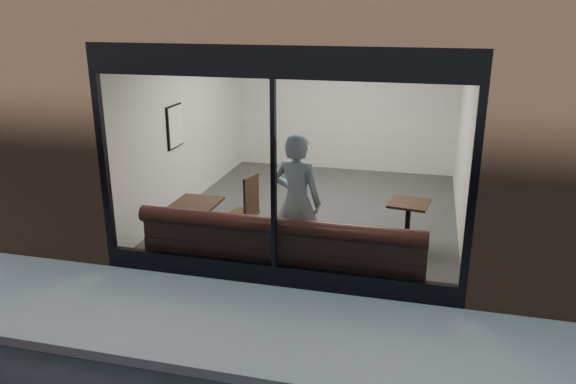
% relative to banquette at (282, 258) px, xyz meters
% --- Properties ---
extents(ground, '(120.00, 120.00, 0.00)m').
position_rel_banquette_xyz_m(ground, '(0.00, -2.45, -0.23)').
color(ground, black).
rests_on(ground, ground).
extents(sidewalk_near, '(40.00, 2.00, 0.01)m').
position_rel_banquette_xyz_m(sidewalk_near, '(0.00, -1.45, -0.22)').
color(sidewalk_near, gray).
rests_on(sidewalk_near, ground).
extents(kerb_near, '(40.00, 0.10, 0.12)m').
position_rel_banquette_xyz_m(kerb_near, '(0.00, -2.50, -0.17)').
color(kerb_near, gray).
rests_on(kerb_near, ground).
extents(host_building_pier_left, '(2.50, 12.00, 3.20)m').
position_rel_banquette_xyz_m(host_building_pier_left, '(-3.75, 5.55, 1.38)').
color(host_building_pier_left, brown).
rests_on(host_building_pier_left, ground).
extents(host_building_pier_right, '(2.50, 12.00, 3.20)m').
position_rel_banquette_xyz_m(host_building_pier_right, '(3.75, 5.55, 1.38)').
color(host_building_pier_right, brown).
rests_on(host_building_pier_right, ground).
extents(host_building_backfill, '(5.00, 6.00, 3.20)m').
position_rel_banquette_xyz_m(host_building_backfill, '(0.00, 8.55, 1.38)').
color(host_building_backfill, brown).
rests_on(host_building_backfill, ground).
extents(cafe_floor, '(6.00, 6.00, 0.00)m').
position_rel_banquette_xyz_m(cafe_floor, '(0.00, 2.55, -0.21)').
color(cafe_floor, '#2D2D30').
rests_on(cafe_floor, ground).
extents(cafe_ceiling, '(6.00, 6.00, 0.00)m').
position_rel_banquette_xyz_m(cafe_ceiling, '(0.00, 2.55, 2.97)').
color(cafe_ceiling, white).
rests_on(cafe_ceiling, host_building_upper).
extents(cafe_wall_back, '(5.00, 0.00, 5.00)m').
position_rel_banquette_xyz_m(cafe_wall_back, '(0.00, 5.54, 1.37)').
color(cafe_wall_back, silver).
rests_on(cafe_wall_back, ground).
extents(cafe_wall_left, '(0.00, 6.00, 6.00)m').
position_rel_banquette_xyz_m(cafe_wall_left, '(-2.49, 2.55, 1.37)').
color(cafe_wall_left, silver).
rests_on(cafe_wall_left, ground).
extents(cafe_wall_right, '(0.00, 6.00, 6.00)m').
position_rel_banquette_xyz_m(cafe_wall_right, '(2.49, 2.55, 1.37)').
color(cafe_wall_right, silver).
rests_on(cafe_wall_right, ground).
extents(storefront_kick, '(5.00, 0.10, 0.30)m').
position_rel_banquette_xyz_m(storefront_kick, '(0.00, -0.40, -0.08)').
color(storefront_kick, black).
rests_on(storefront_kick, ground).
extents(storefront_header, '(5.00, 0.10, 0.40)m').
position_rel_banquette_xyz_m(storefront_header, '(0.00, -0.40, 2.77)').
color(storefront_header, black).
rests_on(storefront_header, host_building_upper).
extents(storefront_mullion, '(0.06, 0.10, 2.50)m').
position_rel_banquette_xyz_m(storefront_mullion, '(0.00, -0.40, 1.32)').
color(storefront_mullion, black).
rests_on(storefront_mullion, storefront_kick).
extents(storefront_glass, '(4.80, 0.00, 4.80)m').
position_rel_banquette_xyz_m(storefront_glass, '(0.00, -0.43, 1.33)').
color(storefront_glass, white).
rests_on(storefront_glass, storefront_kick).
extents(banquette, '(4.00, 0.55, 0.45)m').
position_rel_banquette_xyz_m(banquette, '(0.00, 0.00, 0.00)').
color(banquette, '#341913').
rests_on(banquette, cafe_floor).
extents(person, '(0.80, 0.61, 1.99)m').
position_rel_banquette_xyz_m(person, '(0.15, 0.28, 0.77)').
color(person, '#96B6CC').
rests_on(person, cafe_floor).
extents(cafe_table_left, '(0.68, 0.68, 0.04)m').
position_rel_banquette_xyz_m(cafe_table_left, '(-1.51, 0.55, 0.52)').
color(cafe_table_left, black).
rests_on(cafe_table_left, cafe_floor).
extents(cafe_table_right, '(0.67, 0.67, 0.04)m').
position_rel_banquette_xyz_m(cafe_table_right, '(1.68, 1.34, 0.52)').
color(cafe_table_right, black).
rests_on(cafe_table_right, cafe_floor).
extents(cafe_chair_left, '(0.55, 0.55, 0.04)m').
position_rel_banquette_xyz_m(cafe_chair_left, '(-1.12, 1.53, 0.01)').
color(cafe_chair_left, black).
rests_on(cafe_chair_left, cafe_floor).
extents(wall_poster, '(0.02, 0.53, 0.70)m').
position_rel_banquette_xyz_m(wall_poster, '(-2.45, 1.92, 1.40)').
color(wall_poster, white).
rests_on(wall_poster, cafe_wall_left).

